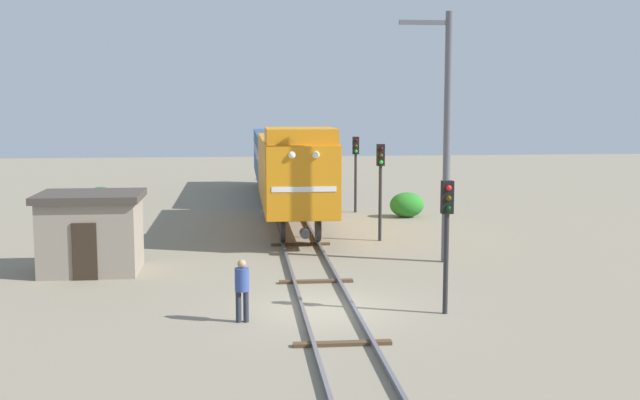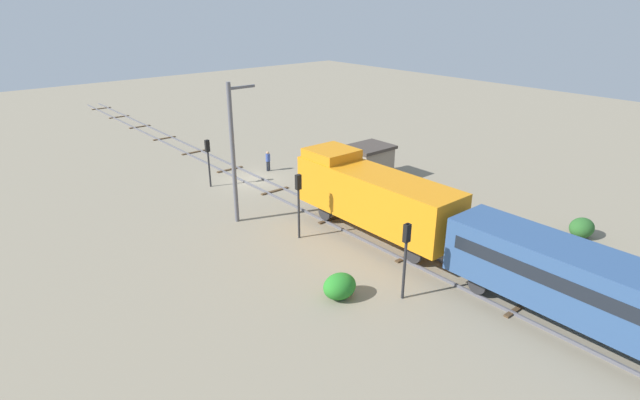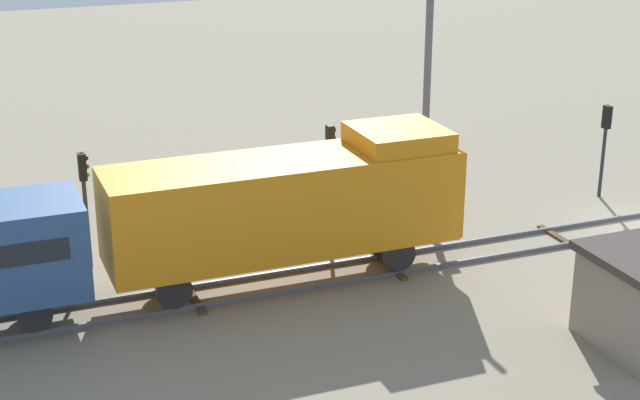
{
  "view_description": "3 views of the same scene",
  "coord_description": "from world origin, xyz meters",
  "px_view_note": "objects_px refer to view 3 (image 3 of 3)",
  "views": [
    {
      "loc": [
        -2.44,
        -21.95,
        5.94
      ],
      "look_at": [
        0.92,
        11.2,
        1.69
      ],
      "focal_mm": 45.0,
      "sensor_mm": 36.0,
      "label": 1
    },
    {
      "loc": [
        19.94,
        32.49,
        13.48
      ],
      "look_at": [
        0.84,
        9.64,
        1.47
      ],
      "focal_mm": 28.0,
      "sensor_mm": 36.0,
      "label": 2
    },
    {
      "loc": [
        -26.8,
        23.04,
        13.15
      ],
      "look_at": [
        -0.04,
        12.46,
        2.7
      ],
      "focal_mm": 55.0,
      "sensor_mm": 36.0,
      "label": 3
    }
  ],
  "objects_px": {
    "traffic_signal_near": "(606,133)",
    "traffic_signal_mid": "(330,159)",
    "traffic_signal_far": "(85,189)",
    "catenary_mast": "(428,85)",
    "locomotive": "(290,201)"
  },
  "relations": [
    {
      "from": "traffic_signal_near",
      "to": "traffic_signal_mid",
      "type": "height_order",
      "value": "traffic_signal_mid"
    },
    {
      "from": "traffic_signal_far",
      "to": "catenary_mast",
      "type": "xyz_separation_m",
      "value": [
        1.34,
        -13.0,
        1.98
      ]
    },
    {
      "from": "traffic_signal_mid",
      "to": "traffic_signal_far",
      "type": "distance_m",
      "value": 8.46
    },
    {
      "from": "traffic_signal_near",
      "to": "catenary_mast",
      "type": "height_order",
      "value": "catenary_mast"
    },
    {
      "from": "traffic_signal_mid",
      "to": "catenary_mast",
      "type": "distance_m",
      "value": 5.17
    },
    {
      "from": "locomotive",
      "to": "traffic_signal_near",
      "type": "bearing_deg",
      "value": -77.31
    },
    {
      "from": "traffic_signal_mid",
      "to": "catenary_mast",
      "type": "bearing_deg",
      "value": -71.22
    },
    {
      "from": "locomotive",
      "to": "catenary_mast",
      "type": "height_order",
      "value": "catenary_mast"
    },
    {
      "from": "locomotive",
      "to": "traffic_signal_near",
      "type": "xyz_separation_m",
      "value": [
        3.2,
        -14.21,
        -0.18
      ]
    },
    {
      "from": "traffic_signal_mid",
      "to": "traffic_signal_far",
      "type": "bearing_deg",
      "value": 88.64
    },
    {
      "from": "locomotive",
      "to": "traffic_signal_far",
      "type": "height_order",
      "value": "locomotive"
    },
    {
      "from": "traffic_signal_mid",
      "to": "traffic_signal_far",
      "type": "relative_size",
      "value": 1.03
    },
    {
      "from": "traffic_signal_mid",
      "to": "traffic_signal_far",
      "type": "height_order",
      "value": "traffic_signal_mid"
    },
    {
      "from": "traffic_signal_near",
      "to": "catenary_mast",
      "type": "distance_m",
      "value": 7.47
    },
    {
      "from": "traffic_signal_mid",
      "to": "catenary_mast",
      "type": "height_order",
      "value": "catenary_mast"
    }
  ]
}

